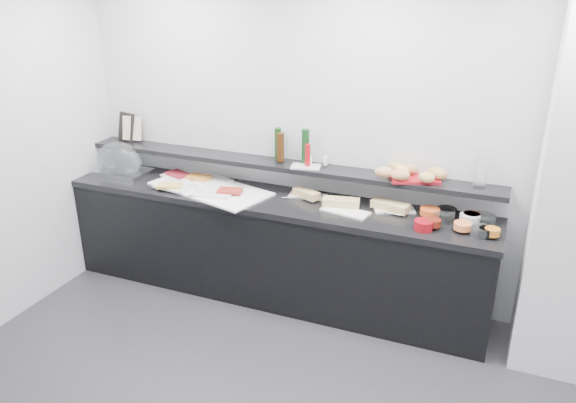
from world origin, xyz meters
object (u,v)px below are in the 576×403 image
at_px(bread_tray, 414,178).
at_px(framed_print, 126,127).
at_px(carafe, 482,168).
at_px(condiment_tray, 306,167).
at_px(cloche_base, 124,172).
at_px(sandwich_plate_mid, 345,211).

bearing_deg(bread_tray, framed_print, 158.46).
xyz_separation_m(bread_tray, carafe, (0.47, -0.00, 0.14)).
relative_size(condiment_tray, bread_tray, 0.65).
bearing_deg(bread_tray, condiment_tray, 163.16).
xyz_separation_m(condiment_tray, carafe, (1.34, 0.05, 0.14)).
xyz_separation_m(cloche_base, framed_print, (-0.09, 0.22, 0.36)).
xyz_separation_m(framed_print, bread_tray, (2.68, -0.05, -0.12)).
height_order(bread_tray, carafe, carafe).
relative_size(sandwich_plate_mid, bread_tray, 1.02).
xyz_separation_m(condiment_tray, bread_tray, (0.86, 0.06, 0.00)).
height_order(cloche_base, framed_print, framed_print).
bearing_deg(cloche_base, bread_tray, 6.66).
xyz_separation_m(sandwich_plate_mid, condiment_tray, (-0.40, 0.20, 0.25)).
bearing_deg(bread_tray, carafe, -20.83).
bearing_deg(bread_tray, cloche_base, 163.20).
xyz_separation_m(sandwich_plate_mid, framed_print, (-2.22, 0.30, 0.37)).
relative_size(framed_print, carafe, 0.87).
distance_m(cloche_base, framed_print, 0.43).
relative_size(condiment_tray, carafe, 0.78).
bearing_deg(condiment_tray, sandwich_plate_mid, -38.49).
distance_m(framed_print, condiment_tray, 1.83).
bearing_deg(framed_print, carafe, 13.78).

